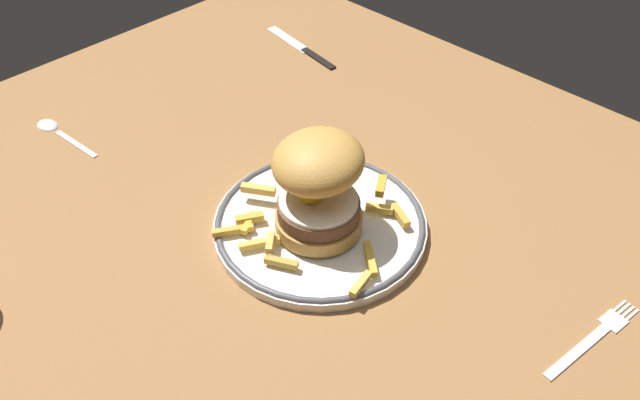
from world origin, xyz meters
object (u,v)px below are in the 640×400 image
object	(u,v)px
dinner_plate	(320,223)
fork	(594,337)
burger	(318,183)
knife	(306,50)
spoon	(53,127)

from	to	relation	value
dinner_plate	fork	xyz separation A→B (cm)	(30.94, 8.12, -0.66)
fork	burger	bearing A→B (deg)	-164.58
dinner_plate	burger	bearing A→B (deg)	-77.35
knife	spoon	bearing A→B (deg)	-103.49
burger	spoon	size ratio (longest dim) A/B	0.99
burger	fork	world-z (taller)	burger
spoon	burger	bearing A→B (deg)	15.93
fork	spoon	size ratio (longest dim) A/B	1.08
fork	spoon	world-z (taller)	spoon
dinner_plate	knife	bearing A→B (deg)	137.55
knife	fork	bearing A→B (deg)	-18.34
burger	knife	world-z (taller)	burger
knife	dinner_plate	bearing A→B (deg)	-42.45
dinner_plate	fork	bearing A→B (deg)	14.70
dinner_plate	knife	distance (cm)	42.68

